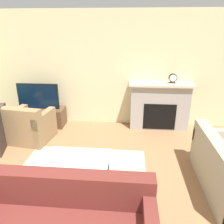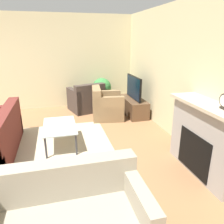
# 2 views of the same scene
# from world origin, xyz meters

# --- Properties ---
(wall_back) EXTENTS (8.67, 0.06, 2.70)m
(wall_back) POSITION_xyz_m (0.00, 4.31, 1.35)
(wall_back) COLOR beige
(wall_back) RESTS_ON ground_plane
(wall_left) EXTENTS (0.06, 7.28, 2.70)m
(wall_left) POSITION_xyz_m (-2.87, 2.14, 1.35)
(wall_left) COLOR beige
(wall_left) RESTS_ON ground_plane
(area_rug) EXTENTS (2.19, 1.81, 0.00)m
(area_rug) POSITION_xyz_m (-0.17, 2.01, 0.00)
(area_rug) COLOR #B7A88E
(area_rug) RESTS_ON ground_plane
(fireplace) EXTENTS (1.48, 0.45, 1.12)m
(fireplace) POSITION_xyz_m (1.32, 4.08, 0.58)
(fireplace) COLOR #9E9993
(fireplace) RESTS_ON ground_plane
(tv_stand) EXTENTS (1.20, 0.48, 0.45)m
(tv_stand) POSITION_xyz_m (-1.59, 3.97, 0.22)
(tv_stand) COLOR brown
(tv_stand) RESTS_ON ground_plane
(tv) EXTENTS (1.00, 0.05, 0.62)m
(tv) POSITION_xyz_m (-1.59, 3.96, 0.76)
(tv) COLOR black
(tv) RESTS_ON tv_stand
(armchair_by_window) EXTENTS (1.02, 1.06, 0.82)m
(armchair_by_window) POSITION_xyz_m (-2.25, 2.76, 0.30)
(armchair_by_window) COLOR #3D332D
(armchair_by_window) RESTS_ON ground_plane
(armchair_accent) EXTENTS (0.93, 0.88, 0.82)m
(armchair_accent) POSITION_xyz_m (-1.50, 3.17, 0.30)
(armchair_accent) COLOR #8C704C
(armchair_accent) RESTS_ON ground_plane
(coffee_table) EXTENTS (0.99, 0.61, 0.42)m
(coffee_table) POSITION_xyz_m (-0.17, 1.94, 0.38)
(coffee_table) COLOR #333338
(coffee_table) RESTS_ON ground_plane
(potted_plant) EXTENTS (0.56, 0.56, 0.90)m
(potted_plant) POSITION_xyz_m (-2.42, 3.26, 0.59)
(potted_plant) COLOR beige
(potted_plant) RESTS_ON ground_plane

